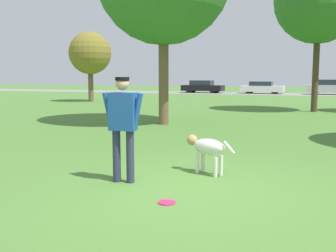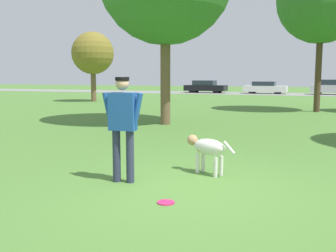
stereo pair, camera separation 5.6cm
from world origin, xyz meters
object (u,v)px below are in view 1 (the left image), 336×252
at_px(person, 123,120).
at_px(parked_car_silver, 329,87).
at_px(tree_far_left, 90,53).
at_px(parked_car_white, 262,88).
at_px(dog, 207,148).
at_px(frisbee, 167,202).
at_px(parked_car_black, 203,87).

height_order(person, parked_car_silver, person).
height_order(tree_far_left, parked_car_white, tree_far_left).
height_order(person, dog, person).
distance_m(frisbee, parked_car_silver, 35.01).
xyz_separation_m(frisbee, parked_car_black, (-8.79, 34.70, 0.63)).
distance_m(tree_far_left, parked_car_white, 19.05).
xyz_separation_m(tree_far_left, parked_car_white, (9.56, 16.26, -2.65)).
bearing_deg(person, tree_far_left, 117.46).
distance_m(person, parked_car_white, 34.07).
height_order(dog, parked_car_white, parked_car_white).
bearing_deg(parked_car_silver, person, -94.94).
relative_size(tree_far_left, parked_car_silver, 1.18).
height_order(person, parked_car_white, person).
distance_m(person, frisbee, 1.65).
height_order(tree_far_left, parked_car_silver, tree_far_left).
bearing_deg(frisbee, person, 143.32).
bearing_deg(tree_far_left, parked_car_silver, 46.11).
relative_size(tree_far_left, parked_car_black, 1.09).
bearing_deg(frisbee, parked_car_black, 104.22).
relative_size(person, tree_far_left, 0.37).
relative_size(person, frisbee, 7.13).
bearing_deg(parked_car_white, tree_far_left, -118.35).
xyz_separation_m(tree_far_left, parked_car_silver, (15.69, 16.30, -2.56)).
relative_size(frisbee, tree_far_left, 0.05).
xyz_separation_m(dog, tree_far_left, (-12.43, 16.73, 2.78)).
relative_size(person, parked_car_black, 0.40).
xyz_separation_m(dog, frisbee, (-0.11, -1.80, -0.46)).
relative_size(parked_car_black, parked_car_silver, 1.09).
bearing_deg(parked_car_black, tree_far_left, -99.94).
bearing_deg(parked_car_black, dog, -72.48).
height_order(frisbee, parked_car_white, parked_car_white).
bearing_deg(tree_far_left, parked_car_white, 59.54).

